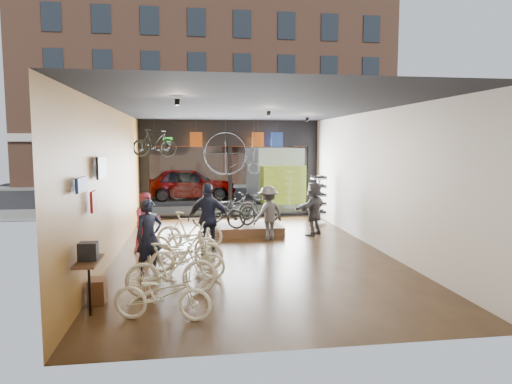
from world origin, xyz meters
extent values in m
cube|color=black|center=(0.00, 0.00, -0.02)|extent=(7.00, 12.00, 0.04)
cube|color=black|center=(0.00, 0.00, 3.82)|extent=(7.00, 12.00, 0.04)
cube|color=#B2842F|center=(-3.52, 0.00, 1.90)|extent=(0.04, 12.00, 3.80)
cube|color=beige|center=(3.52, 0.00, 1.90)|extent=(0.04, 12.00, 3.80)
cube|color=beige|center=(0.00, -6.02, 1.90)|extent=(7.00, 0.04, 3.80)
cube|color=#198C26|center=(-2.40, 5.88, 3.05)|extent=(0.35, 0.06, 0.18)
cube|color=black|center=(0.00, 15.00, -0.01)|extent=(30.00, 18.00, 0.02)
cube|color=slate|center=(0.00, 7.20, 0.06)|extent=(30.00, 2.40, 0.12)
cube|color=slate|center=(0.00, 19.00, 0.06)|extent=(30.00, 2.00, 0.12)
cube|color=brown|center=(0.00, 21.50, 7.00)|extent=(26.00, 5.00, 14.00)
imported|color=gray|center=(-1.64, 12.00, 0.83)|extent=(4.85, 1.95, 1.65)
imported|color=white|center=(-2.05, -4.60, 0.43)|extent=(1.73, 0.94, 0.86)
imported|color=white|center=(-1.95, -3.38, 0.52)|extent=(1.76, 0.61, 1.04)
imported|color=white|center=(-1.67, -2.27, 0.44)|extent=(1.79, 1.05, 0.89)
imported|color=white|center=(-1.71, -1.79, 0.52)|extent=(1.73, 0.52, 1.04)
imported|color=white|center=(-1.78, -0.77, 0.48)|extent=(1.91, 1.09, 0.95)
imported|color=white|center=(-1.61, 0.34, 0.53)|extent=(1.79, 0.55, 1.07)
cube|color=#492F19|center=(0.11, 2.50, 0.15)|extent=(2.40, 1.80, 0.30)
imported|color=black|center=(-0.73, 1.94, 0.76)|extent=(1.85, 1.23, 0.92)
imported|color=black|center=(0.66, 2.43, 0.79)|extent=(1.64, 1.19, 0.98)
imported|color=black|center=(-0.24, 3.04, 0.78)|extent=(1.91, 1.31, 0.95)
imported|color=#161C33|center=(-2.49, -1.83, 0.84)|extent=(0.73, 0.64, 1.68)
imported|color=#CC4C72|center=(-2.74, 0.42, 0.79)|extent=(0.96, 0.88, 1.59)
imported|color=#161C33|center=(-1.12, -0.26, 0.94)|extent=(1.17, 0.64, 1.88)
imported|color=#3F3F44|center=(0.73, 1.34, 0.82)|extent=(1.22, 1.06, 1.64)
imported|color=#3F3F44|center=(2.29, 1.90, 0.85)|extent=(1.45, 1.49, 1.70)
imported|color=black|center=(-2.78, 4.20, 2.93)|extent=(1.64, 0.84, 0.95)
cube|color=#CC5919|center=(-1.33, 5.20, 3.05)|extent=(0.45, 0.03, 0.55)
cube|color=#CC5919|center=(1.00, 5.20, 3.05)|extent=(0.45, 0.03, 0.55)
cube|color=#1E3F99|center=(1.73, 5.20, 3.05)|extent=(0.45, 0.03, 0.55)
camera|label=1|loc=(-1.58, -11.98, 2.88)|focal=32.00mm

